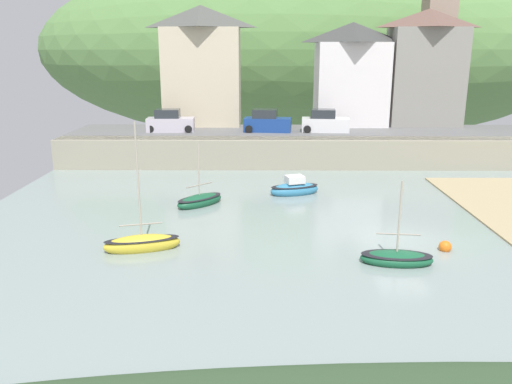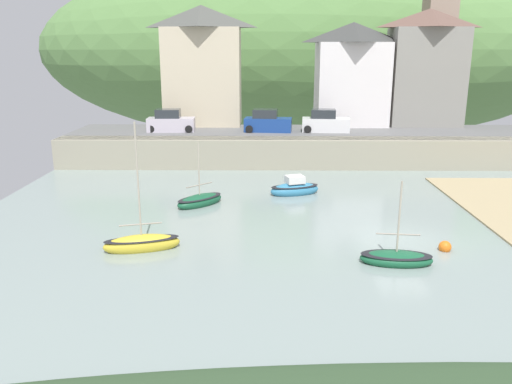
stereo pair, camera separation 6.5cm
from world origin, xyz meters
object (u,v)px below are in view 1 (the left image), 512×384
object	(u,v)px
motorboat_with_cabin	(142,243)
mooring_buoy	(445,247)
waterfront_building_left	(202,65)
waterfront_building_centre	(351,74)
sailboat_white_hull	(200,201)
parked_car_end_of_row	(325,122)
parked_car_near_slipway	(170,122)
church_with_spire	(437,35)
parked_car_by_wall	(267,122)
waterfront_building_right	(425,67)
dinghy_open_wooden	(396,258)
rowboat_small_beached	(295,189)

from	to	relation	value
motorboat_with_cabin	mooring_buoy	world-z (taller)	motorboat_with_cabin
waterfront_building_left	waterfront_building_centre	bearing A→B (deg)	0.00
sailboat_white_hull	parked_car_end_of_row	bearing A→B (deg)	12.50
parked_car_near_slipway	mooring_buoy	xyz separation A→B (m)	(16.82, -22.07, -3.02)
waterfront_building_left	church_with_spire	world-z (taller)	church_with_spire
church_with_spire	parked_car_by_wall	xyz separation A→B (m)	(-17.01, -8.50, -7.62)
waterfront_building_centre	waterfront_building_right	distance (m)	6.94
waterfront_building_right	parked_car_near_slipway	xyz separation A→B (m)	(-23.40, -4.50, -4.58)
motorboat_with_cabin	parked_car_end_of_row	xyz separation A→B (m)	(11.30, 22.13, 2.87)
waterfront_building_right	dinghy_open_wooden	xyz separation A→B (m)	(-9.31, -28.15, -7.54)
parked_car_near_slipway	parked_car_end_of_row	distance (m)	13.60
church_with_spire	motorboat_with_cabin	bearing A→B (deg)	-127.20
dinghy_open_wooden	parked_car_near_slipway	distance (m)	27.69
sailboat_white_hull	motorboat_with_cabin	xyz separation A→B (m)	(-1.90, -7.54, 0.05)
motorboat_with_cabin	parked_car_near_slipway	distance (m)	22.43
waterfront_building_centre	mooring_buoy	world-z (taller)	waterfront_building_centre
dinghy_open_wooden	motorboat_with_cabin	world-z (taller)	motorboat_with_cabin
sailboat_white_hull	motorboat_with_cabin	distance (m)	7.77
waterfront_building_right	mooring_buoy	size ratio (longest dim) A/B	17.64
church_with_spire	parked_car_by_wall	size ratio (longest dim) A/B	3.85
waterfront_building_centre	parked_car_near_slipway	distance (m)	17.55
waterfront_building_left	rowboat_small_beached	world-z (taller)	waterfront_building_left
parked_car_by_wall	motorboat_with_cabin	bearing A→B (deg)	-99.58
parked_car_end_of_row	parked_car_near_slipway	bearing A→B (deg)	-175.19
waterfront_building_right	parked_car_by_wall	distance (m)	16.19
waterfront_building_left	waterfront_building_right	size ratio (longest dim) A/B	1.03
rowboat_small_beached	sailboat_white_hull	xyz separation A→B (m)	(-6.05, -2.62, -0.09)
waterfront_building_right	mooring_buoy	bearing A→B (deg)	-103.91
waterfront_building_left	dinghy_open_wooden	xyz separation A→B (m)	(11.65, -28.15, -7.70)
church_with_spire	mooring_buoy	xyz separation A→B (m)	(-8.72, -30.57, -10.64)
church_with_spire	rowboat_small_beached	world-z (taller)	church_with_spire
rowboat_small_beached	parked_car_end_of_row	bearing A→B (deg)	56.68
parked_car_by_wall	church_with_spire	bearing A→B (deg)	32.72
rowboat_small_beached	parked_car_end_of_row	distance (m)	12.75
dinghy_open_wooden	church_with_spire	bearing A→B (deg)	75.83
sailboat_white_hull	motorboat_with_cabin	size ratio (longest dim) A/B	0.65
church_with_spire	dinghy_open_wooden	size ratio (longest dim) A/B	4.11
church_with_spire	sailboat_white_hull	xyz separation A→B (m)	(-21.35, -23.09, -10.54)
waterfront_building_left	parked_car_end_of_row	distance (m)	12.94
parked_car_near_slipway	parked_car_by_wall	world-z (taller)	same
waterfront_building_centre	parked_car_near_slipway	xyz separation A→B (m)	(-16.49, -4.50, -3.99)
parked_car_by_wall	parked_car_end_of_row	size ratio (longest dim) A/B	1.01
dinghy_open_wooden	rowboat_small_beached	distance (m)	12.29
sailboat_white_hull	mooring_buoy	size ratio (longest dim) A/B	6.87
rowboat_small_beached	waterfront_building_left	bearing A→B (deg)	97.69
parked_car_near_slipway	waterfront_building_left	bearing A→B (deg)	59.51
waterfront_building_centre	dinghy_open_wooden	bearing A→B (deg)	-94.87
dinghy_open_wooden	parked_car_near_slipway	bearing A→B (deg)	126.23
sailboat_white_hull	mooring_buoy	xyz separation A→B (m)	(12.62, -7.47, -0.10)
rowboat_small_beached	sailboat_white_hull	distance (m)	6.59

